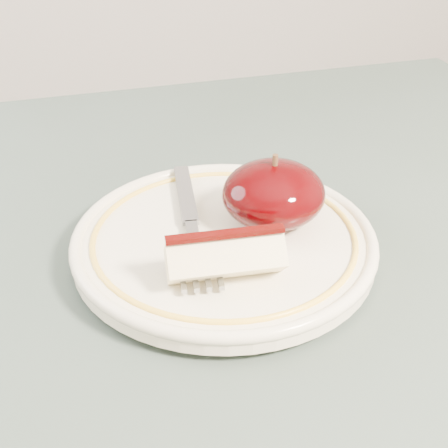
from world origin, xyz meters
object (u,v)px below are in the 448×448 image
object	(u,v)px
apple_half	(273,194)
fork	(191,224)
table	(201,448)
plate	(224,241)

from	to	relation	value
apple_half	fork	world-z (taller)	apple_half
table	apple_half	bearing A→B (deg)	50.08
table	plate	size ratio (longest dim) A/B	4.14
fork	plate	bearing A→B (deg)	-117.12
table	fork	distance (m)	0.15
plate	fork	bearing A→B (deg)	144.56
fork	apple_half	bearing A→B (deg)	-87.37
table	plate	xyz separation A→B (m)	(0.04, 0.09, 0.10)
plate	fork	distance (m)	0.03
plate	apple_half	size ratio (longest dim) A/B	2.90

